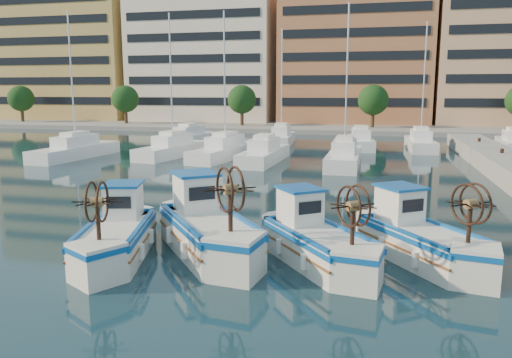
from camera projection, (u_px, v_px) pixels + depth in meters
name	position (u px, v px, depth m)	size (l,w,h in m)	color
ground	(227.00, 258.00, 16.30)	(300.00, 300.00, 0.00)	#193843
waterfront	(412.00, 52.00, 74.48)	(180.00, 40.00, 25.60)	gray
yacht_marina	(282.00, 147.00, 43.63)	(38.74, 23.58, 11.50)	white
fishing_boat_a	(117.00, 233.00, 16.38)	(2.96, 4.76, 2.88)	silver
fishing_boat_b	(207.00, 227.00, 16.77)	(4.72, 5.24, 3.26)	silver
fishing_boat_c	(316.00, 239.00, 15.76)	(4.13, 4.60, 2.86)	silver
fishing_boat_d	(420.00, 237.00, 15.96)	(4.11, 4.68, 2.89)	silver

